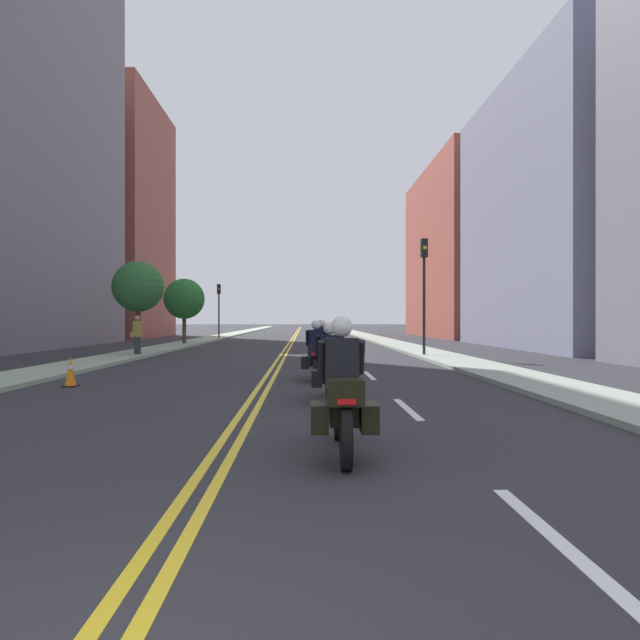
{
  "coord_description": "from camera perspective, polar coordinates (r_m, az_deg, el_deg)",
  "views": [
    {
      "loc": [
        1.0,
        -2.03,
        1.64
      ],
      "look_at": [
        1.46,
        14.86,
        1.61
      ],
      "focal_mm": 31.05,
      "sensor_mm": 36.0,
      "label": 1
    }
  ],
  "objects": [
    {
      "name": "pedestrian_2",
      "position": [
        25.46,
        -18.32,
        -1.52
      ],
      "size": [
        0.5,
        0.29,
        1.8
      ],
      "rotation": [
        0.0,
        0.0,
        3.35
      ],
      "color": "#2B2E2E",
      "rests_on": "ground"
    },
    {
      "name": "building_right_1",
      "position": [
        35.96,
        25.7,
        9.76
      ],
      "size": [
        9.83,
        16.93,
        15.37
      ],
      "color": "slate",
      "rests_on": "ground"
    },
    {
      "name": "building_right_2",
      "position": [
        54.2,
        14.21,
        6.71
      ],
      "size": [
        6.63,
        20.28,
        15.81
      ],
      "color": "#9A483B",
      "rests_on": "ground"
    },
    {
      "name": "motorcycle_4",
      "position": [
        23.57,
        0.05,
        -2.34
      ],
      "size": [
        0.77,
        2.13,
        1.62
      ],
      "rotation": [
        0.0,
        0.0,
        0.01
      ],
      "color": "black",
      "rests_on": "ground"
    },
    {
      "name": "centreline_yellow_outer",
      "position": [
        50.07,
        -2.55,
        -1.79
      ],
      "size": [
        0.12,
        132.0,
        0.01
      ],
      "primitive_type": "cube",
      "color": "yellow",
      "rests_on": "ground"
    },
    {
      "name": "lane_dashes_white",
      "position": [
        31.13,
        1.89,
        -2.93
      ],
      "size": [
        0.14,
        56.4,
        0.01
      ],
      "color": "silver",
      "rests_on": "ground"
    },
    {
      "name": "motorcycle_2",
      "position": [
        14.98,
        -0.41,
        -3.63
      ],
      "size": [
        0.78,
        2.14,
        1.62
      ],
      "rotation": [
        0.0,
        0.0,
        -0.04
      ],
      "color": "black",
      "rests_on": "ground"
    },
    {
      "name": "street_tree_0",
      "position": [
        35.97,
        -13.82,
        2.12
      ],
      "size": [
        2.55,
        2.55,
        4.21
      ],
      "color": "#493B26",
      "rests_on": "ground"
    },
    {
      "name": "centreline_yellow_inner",
      "position": [
        50.07,
        -2.83,
        -1.79
      ],
      "size": [
        0.12,
        132.0,
        0.01
      ],
      "primitive_type": "cube",
      "color": "yellow",
      "rests_on": "ground"
    },
    {
      "name": "motorcycle_3",
      "position": [
        19.41,
        0.26,
        -2.83
      ],
      "size": [
        0.78,
        2.18,
        1.62
      ],
      "rotation": [
        0.0,
        0.0,
        0.05
      ],
      "color": "black",
      "rests_on": "ground"
    },
    {
      "name": "motorcycle_0",
      "position": [
        6.7,
        2.32,
        -8.13
      ],
      "size": [
        0.76,
        2.22,
        1.68
      ],
      "rotation": [
        0.0,
        0.0,
        -0.01
      ],
      "color": "black",
      "rests_on": "ground"
    },
    {
      "name": "traffic_cone_0",
      "position": [
        14.76,
        -24.34,
        -4.87
      ],
      "size": [
        0.33,
        0.33,
        0.73
      ],
      "color": "black",
      "rests_on": "ground"
    },
    {
      "name": "ground_plane",
      "position": [
        50.07,
        -2.69,
        -1.8
      ],
      "size": [
        264.0,
        264.0,
        0.0
      ],
      "primitive_type": "plane",
      "color": "#2B2B30"
    },
    {
      "name": "motorcycle_1",
      "position": [
        11.14,
        1.04,
        -4.97
      ],
      "size": [
        0.76,
        2.17,
        1.59
      ],
      "rotation": [
        0.0,
        0.0,
        0.0
      ],
      "color": "black",
      "rests_on": "ground"
    },
    {
      "name": "street_tree_1",
      "position": [
        25.94,
        -18.24,
        3.24
      ],
      "size": [
        2.26,
        2.26,
        4.22
      ],
      "color": "#4F3524",
      "rests_on": "ground"
    },
    {
      "name": "traffic_light_near",
      "position": [
        24.29,
        10.68,
        4.47
      ],
      "size": [
        0.28,
        0.38,
        5.1
      ],
      "color": "black",
      "rests_on": "ground"
    },
    {
      "name": "sidewalk_right",
      "position": [
        50.39,
        5.02,
        -1.72
      ],
      "size": [
        2.07,
        144.0,
        0.12
      ],
      "primitive_type": "cube",
      "color": "#919C8D",
      "rests_on": "ground"
    },
    {
      "name": "traffic_light_far",
      "position": [
        46.44,
        -10.38,
        1.93
      ],
      "size": [
        0.28,
        0.38,
        4.54
      ],
      "color": "black",
      "rests_on": "ground"
    },
    {
      "name": "building_left_2",
      "position": [
        54.07,
        -20.41,
        9.71
      ],
      "size": [
        7.85,
        13.68,
        21.39
      ],
      "color": "brown",
      "rests_on": "ground"
    },
    {
      "name": "sidewalk_left",
      "position": [
        50.65,
        -10.37,
        -1.71
      ],
      "size": [
        2.07,
        144.0,
        0.12
      ],
      "primitive_type": "cube",
      "color": "#92A78D",
      "rests_on": "ground"
    }
  ]
}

